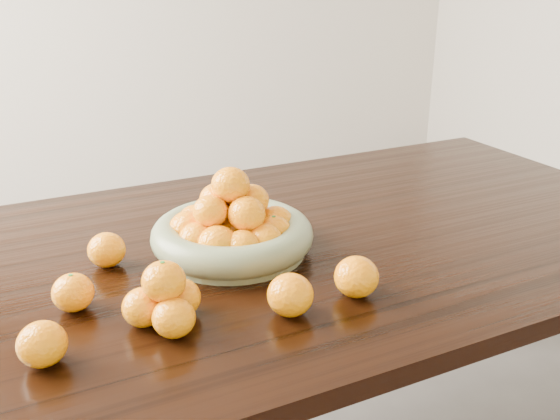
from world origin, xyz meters
name	(u,v)px	position (x,y,z in m)	size (l,w,h in m)	color
dining_table	(268,279)	(0.00, 0.00, 0.66)	(2.00, 1.00, 0.75)	black
fruit_bowl	(232,230)	(-0.09, -0.01, 0.80)	(0.34, 0.34, 0.19)	#697152
orange_pyramid	(165,300)	(-0.29, -0.23, 0.80)	(0.14, 0.13, 0.12)	orange
loose_orange_0	(73,292)	(-0.43, -0.11, 0.78)	(0.07, 0.07, 0.07)	orange
loose_orange_1	(290,295)	(-0.09, -0.29, 0.79)	(0.08, 0.08, 0.08)	orange
loose_orange_2	(356,277)	(0.05, -0.28, 0.79)	(0.08, 0.08, 0.08)	orange
loose_orange_3	(107,250)	(-0.34, 0.04, 0.79)	(0.08, 0.08, 0.07)	orange
loose_orange_4	(42,344)	(-0.49, -0.25, 0.79)	(0.08, 0.08, 0.07)	orange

